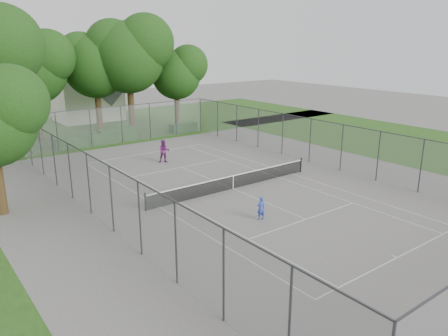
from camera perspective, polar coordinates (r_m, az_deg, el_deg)
ground at (r=28.72m, az=1.21°, el=-2.74°), size 120.00×120.00×0.00m
grass_far at (r=51.04m, az=-17.31°, el=4.99°), size 60.00×20.00×0.00m
grass_right at (r=45.31m, az=23.61°, el=2.99°), size 16.00×40.00×0.00m
court_markings at (r=28.72m, az=1.21°, el=-2.73°), size 11.03×23.83×0.01m
tennis_net at (r=28.56m, az=1.21°, el=-1.78°), size 12.87×0.10×1.10m
perimeter_fence at (r=28.18m, az=1.23°, el=0.73°), size 18.08×34.08×3.52m
tree_far_left at (r=45.56m, az=-23.69°, el=12.24°), size 7.28×6.65×10.46m
tree_far_midleft at (r=47.78m, az=-16.38°, el=13.31°), size 7.49×6.84×10.77m
tree_far_midright at (r=47.20m, az=-12.28°, el=14.68°), size 8.43×7.69×12.11m
tree_far_right at (r=49.72m, az=-6.15°, el=12.53°), size 6.26×5.71×9.00m
hedge_left at (r=42.13m, az=-18.68°, el=3.31°), size 4.13×1.24×1.03m
hedge_mid at (r=44.04m, az=-13.77°, el=4.34°), size 3.78×1.08×1.19m
hedge_right at (r=46.98m, az=-5.35°, el=5.28°), size 2.97×1.09×0.89m
house at (r=55.87m, az=-17.46°, el=9.69°), size 7.28×5.64×9.06m
girl_player at (r=23.79m, az=4.84°, el=-5.26°), size 0.52×0.39×1.31m
woman_player at (r=35.01m, az=-7.83°, el=2.18°), size 1.09×0.98×1.84m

